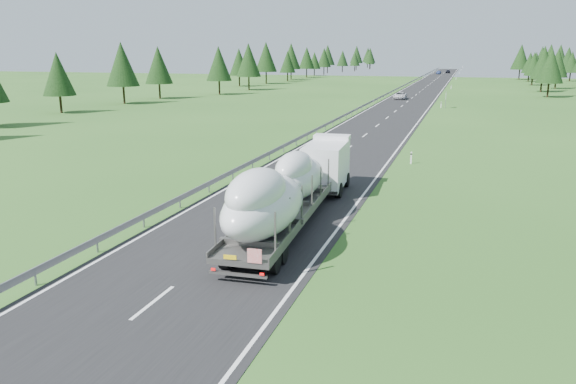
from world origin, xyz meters
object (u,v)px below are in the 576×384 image
(highway_sign, at_px, (446,97))
(distant_car_dark, at_px, (448,71))
(distant_van, at_px, (400,96))
(distant_car_blue, at_px, (439,73))
(boat_truck, at_px, (290,186))

(highway_sign, bearing_deg, distant_car_dark, 92.00)
(distant_van, xyz_separation_m, distant_car_blue, (0.52, 130.26, -0.02))
(highway_sign, height_order, distant_car_dark, highway_sign)
(distant_car_dark, height_order, distant_car_blue, distant_car_dark)
(distant_van, height_order, distant_car_blue, distant_van)
(highway_sign, bearing_deg, distant_car_blue, 93.41)
(highway_sign, height_order, distant_car_blue, highway_sign)
(highway_sign, xyz_separation_m, boat_truck, (-5.18, -69.37, 0.40))
(distant_car_blue, bearing_deg, distant_car_dark, 80.56)
(highway_sign, bearing_deg, distant_van, 120.57)
(boat_truck, xyz_separation_m, distant_car_dark, (-0.34, 227.73, -1.42))
(highway_sign, relative_size, distant_van, 0.52)
(highway_sign, relative_size, distant_car_blue, 0.64)
(boat_truck, height_order, distant_car_dark, boat_truck)
(boat_truck, height_order, distant_van, boat_truck)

